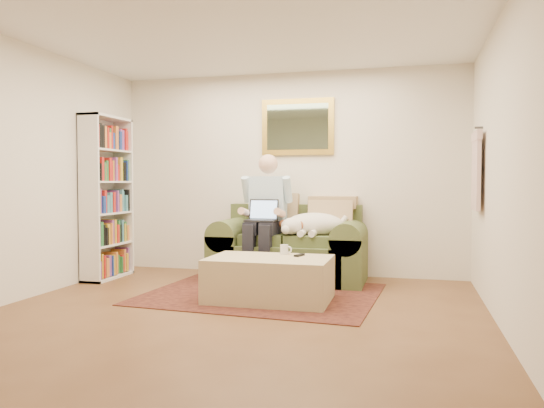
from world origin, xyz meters
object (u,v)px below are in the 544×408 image
at_px(laptop, 262,215).
at_px(bookshelf, 107,198).
at_px(sofa, 289,255).
at_px(sleeping_dog, 315,224).
at_px(seated_man, 264,218).
at_px(ottoman, 269,279).
at_px(coffee_mug, 284,249).

xyz_separation_m(laptop, bookshelf, (-1.95, -0.17, 0.20)).
xyz_separation_m(sofa, laptop, (-0.27, -0.24, 0.49)).
bearing_deg(sleeping_dog, laptop, -166.36).
bearing_deg(bookshelf, seated_man, 7.01).
bearing_deg(bookshelf, laptop, 4.97).
xyz_separation_m(sofa, seated_man, (-0.27, -0.17, 0.45)).
xyz_separation_m(ottoman, coffee_mug, (0.09, 0.26, 0.27)).
relative_size(sleeping_dog, coffee_mug, 7.49).
bearing_deg(sofa, seated_man, -148.55).
xyz_separation_m(sofa, coffee_mug, (0.14, -0.88, 0.18)).
xyz_separation_m(laptop, sleeping_dog, (0.60, 0.15, -0.11)).
height_order(sofa, sleeping_dog, sofa).
height_order(laptop, bookshelf, bookshelf).
distance_m(seated_man, ottoman, 1.17).
bearing_deg(bookshelf, sofa, 10.37).
bearing_deg(ottoman, coffee_mug, 71.51).
height_order(sofa, laptop, laptop).
bearing_deg(coffee_mug, bookshelf, 168.72).
xyz_separation_m(laptop, coffee_mug, (0.42, -0.64, -0.31)).
distance_m(seated_man, laptop, 0.08).
height_order(laptop, ottoman, laptop).
bearing_deg(seated_man, bookshelf, -172.99).
bearing_deg(sleeping_dog, seated_man, -172.87).
bearing_deg(sofa, bookshelf, -169.63).
bearing_deg(seated_man, sleeping_dog, 7.13).
distance_m(sleeping_dog, ottoman, 1.19).
xyz_separation_m(seated_man, ottoman, (0.33, -0.98, -0.55)).
xyz_separation_m(coffee_mug, bookshelf, (-2.37, 0.47, 0.51)).
height_order(laptop, coffee_mug, laptop).
bearing_deg(sofa, coffee_mug, -80.68).
xyz_separation_m(seated_man, bookshelf, (-1.95, -0.24, 0.24)).
distance_m(seated_man, sleeping_dog, 0.61).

